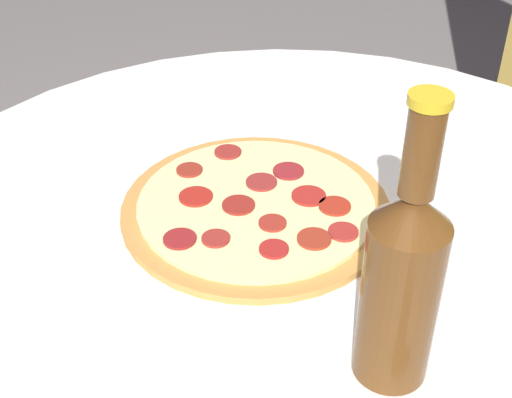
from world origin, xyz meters
TOP-DOWN VIEW (x-y plane):
  - table at (0.00, 0.00)m, footprint 1.07×1.07m
  - pizza at (-0.05, -0.03)m, footprint 0.34×0.34m
  - beer_bottle at (0.23, -0.02)m, footprint 0.07×0.07m

SIDE VIEW (x-z plane):
  - table at x=0.00m, z-range 0.19..0.89m
  - pizza at x=-0.05m, z-range 0.70..0.72m
  - beer_bottle at x=0.23m, z-range 0.66..0.96m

